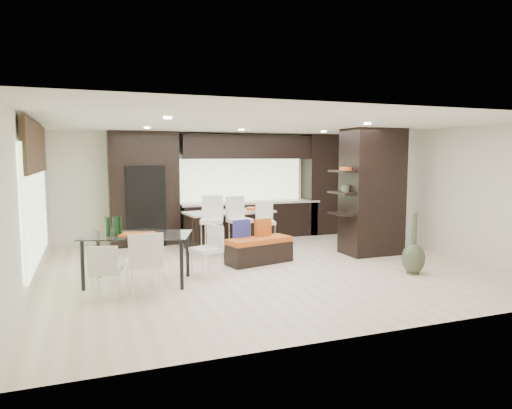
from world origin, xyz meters
name	(u,v)px	position (x,y,z in m)	size (l,w,h in m)	color
ground	(267,267)	(0.00, 0.00, 0.00)	(8.00, 8.00, 0.00)	beige
back_wall	(217,186)	(0.00, 3.50, 1.35)	(8.00, 0.02, 2.70)	white
left_wall	(32,205)	(-4.00, 0.00, 1.35)	(0.02, 7.00, 2.70)	white
right_wall	(437,191)	(4.00, 0.00, 1.35)	(0.02, 7.00, 2.70)	white
ceiling	(267,124)	(0.00, 0.00, 2.70)	(8.00, 7.00, 0.02)	white
window_left	(36,204)	(-3.96, 0.20, 1.35)	(0.04, 3.20, 1.90)	#B2D199
window_back	(240,178)	(0.60, 3.46, 1.55)	(3.40, 0.04, 1.20)	#B2D199
stone_accent	(35,148)	(-3.93, 0.20, 2.25)	(0.08, 3.00, 0.80)	brown
ceiling_spots	(262,126)	(0.00, 0.25, 2.68)	(4.00, 3.00, 0.02)	white
back_cabinetry	(240,186)	(0.50, 3.17, 1.35)	(6.80, 0.68, 2.70)	black
refrigerator	(145,205)	(-1.90, 3.12, 0.95)	(0.90, 0.68, 1.90)	black
partition_column	(372,192)	(2.60, 0.40, 1.35)	(1.20, 0.80, 2.70)	black
kitchen_island	(229,229)	(-0.09, 2.13, 0.42)	(2.03, 0.87, 0.84)	black
stool_left	(212,232)	(-0.72, 1.37, 0.52)	(0.46, 0.46, 1.03)	silver
stool_mid	(240,231)	(-0.09, 1.38, 0.50)	(0.44, 0.44, 1.01)	silver
stool_right	(266,232)	(0.53, 1.40, 0.45)	(0.39, 0.39, 0.89)	silver
bench	(259,250)	(-0.01, 0.39, 0.25)	(1.32, 0.51, 0.51)	black
floor_vase	(414,243)	(2.30, -1.36, 0.56)	(0.41, 0.41, 1.12)	#3D4934
dining_table	(138,259)	(-2.42, -0.26, 0.41)	(1.71, 0.96, 0.82)	white
chair_near	(144,267)	(-2.42, -1.07, 0.46)	(0.50, 0.50, 0.92)	silver
chair_far	(106,274)	(-2.95, -1.03, 0.39)	(0.42, 0.42, 0.78)	silver
chair_end	(206,253)	(-1.26, -0.26, 0.42)	(0.45, 0.45, 0.83)	silver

